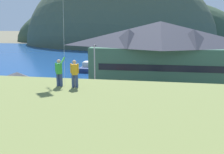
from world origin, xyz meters
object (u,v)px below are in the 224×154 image
(storage_shed_near_lot, at_px, (18,88))
(storage_shed_waterside, at_px, (120,69))
(parked_car_back_row_left, at_px, (105,123))
(parked_car_mid_row_far, at_px, (21,114))
(parked_car_back_row_right, at_px, (106,104))
(wharf_dock, at_px, (104,69))
(parked_car_corner_spot, at_px, (171,125))
(person_companion, at_px, (75,73))
(parked_car_mid_row_center, at_px, (161,107))
(harbor_lodge, at_px, (159,51))
(moored_boat_outer_mooring, at_px, (119,68))
(parking_light_pole, at_px, (95,69))
(person_kite_flyer, at_px, (59,72))
(moored_boat_wharfside, at_px, (88,67))

(storage_shed_near_lot, bearing_deg, storage_shed_waterside, 53.33)
(parked_car_back_row_left, relative_size, parked_car_mid_row_far, 1.02)
(parked_car_back_row_right, bearing_deg, storage_shed_near_lot, 176.18)
(wharf_dock, relative_size, parked_car_corner_spot, 2.45)
(wharf_dock, bearing_deg, parked_car_back_row_right, -78.21)
(storage_shed_waterside, xyz_separation_m, wharf_dock, (-5.35, 11.00, -2.09))
(storage_shed_near_lot, bearing_deg, parked_car_back_row_left, -25.94)
(person_companion, bearing_deg, parked_car_mid_row_center, 66.98)
(wharf_dock, bearing_deg, harbor_lodge, -41.84)
(parked_car_corner_spot, height_order, parked_car_back_row_left, same)
(storage_shed_near_lot, bearing_deg, moored_boat_outer_mooring, 68.75)
(moored_boat_outer_mooring, xyz_separation_m, person_companion, (2.85, -41.29, 7.31))
(harbor_lodge, distance_m, parked_car_back_row_right, 18.51)
(parked_car_mid_row_center, distance_m, parked_car_back_row_right, 6.80)
(parked_car_back_row_left, height_order, parking_light_pole, parking_light_pole)
(moored_boat_outer_mooring, relative_size, parked_car_back_row_left, 2.01)
(parked_car_corner_spot, distance_m, person_kite_flyer, 13.91)
(wharf_dock, relative_size, parked_car_mid_row_far, 2.46)
(wharf_dock, height_order, parked_car_mid_row_far, parked_car_mid_row_far)
(harbor_lodge, bearing_deg, storage_shed_waterside, 177.74)
(parked_car_mid_row_center, height_order, person_kite_flyer, person_kite_flyer)
(harbor_lodge, height_order, moored_boat_outer_mooring, harbor_lodge)
(harbor_lodge, height_order, parked_car_back_row_left, harbor_lodge)
(moored_boat_outer_mooring, xyz_separation_m, parked_car_mid_row_center, (8.87, -27.13, 0.34))
(parked_car_corner_spot, bearing_deg, storage_shed_near_lot, 163.73)
(parked_car_back_row_right, height_order, person_kite_flyer, person_kite_flyer)
(person_companion, bearing_deg, person_kite_flyer, 174.16)
(harbor_lodge, height_order, wharf_dock, harbor_lodge)
(harbor_lodge, bearing_deg, parked_car_back_row_left, -104.60)
(wharf_dock, bearing_deg, parked_car_corner_spot, -67.69)
(parked_car_corner_spot, relative_size, parking_light_pole, 0.53)
(parked_car_back_row_left, xyz_separation_m, parked_car_mid_row_far, (-9.81, 0.84, 0.00))
(storage_shed_waterside, relative_size, parked_car_back_row_left, 1.58)
(moored_boat_outer_mooring, distance_m, parked_car_back_row_left, 32.97)
(moored_boat_wharfside, distance_m, person_companion, 43.01)
(moored_boat_outer_mooring, bearing_deg, storage_shed_waterside, -81.11)
(storage_shed_waterside, xyz_separation_m, parked_car_corner_spot, (8.09, -21.75, -1.38))
(harbor_lodge, relative_size, storage_shed_near_lot, 3.72)
(wharf_dock, relative_size, person_companion, 5.97)
(parking_light_pole, xyz_separation_m, person_kite_flyer, (2.24, -18.82, 3.42))
(moored_boat_wharfside, relative_size, parked_car_mid_row_center, 1.94)
(moored_boat_wharfside, height_order, person_kite_flyer, person_kite_flyer)
(parked_car_mid_row_far, bearing_deg, moored_boat_outer_mooring, 78.18)
(harbor_lodge, distance_m, parked_car_mid_row_center, 17.19)
(person_kite_flyer, bearing_deg, parking_light_pole, 96.79)
(moored_boat_wharfside, xyz_separation_m, parked_car_corner_spot, (17.12, -31.98, 0.34))
(moored_boat_wharfside, distance_m, parked_car_mid_row_far, 31.81)
(storage_shed_waterside, bearing_deg, parked_car_back_row_right, -88.49)
(storage_shed_waterside, bearing_deg, wharf_dock, 115.93)
(parked_car_corner_spot, height_order, parked_car_mid_row_far, same)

